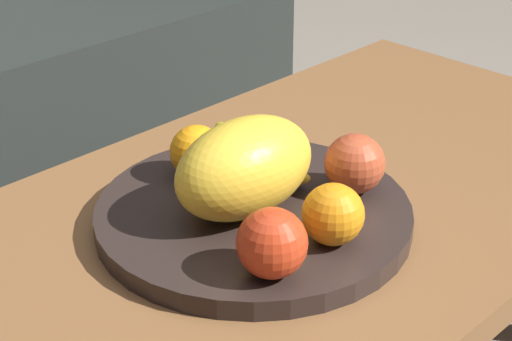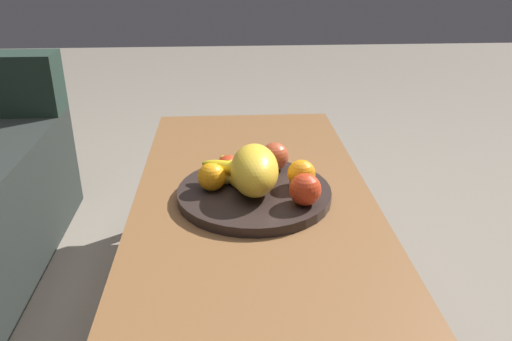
{
  "view_description": "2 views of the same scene",
  "coord_description": "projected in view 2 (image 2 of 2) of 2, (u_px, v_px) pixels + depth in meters",
  "views": [
    {
      "loc": [
        -0.64,
        -0.62,
        0.94
      ],
      "look_at": [
        -0.02,
        -0.0,
        0.48
      ],
      "focal_mm": 59.64,
      "sensor_mm": 36.0,
      "label": 1
    },
    {
      "loc": [
        -1.16,
        0.07,
        1.0
      ],
      "look_at": [
        -0.02,
        -0.0,
        0.48
      ],
      "focal_mm": 36.17,
      "sensor_mm": 36.0,
      "label": 2
    }
  ],
  "objects": [
    {
      "name": "ground_plane",
      "position": [
        254.0,
        320.0,
        1.47
      ],
      "size": [
        8.0,
        8.0,
        0.0
      ],
      "primitive_type": "plane",
      "color": "gray"
    },
    {
      "name": "coffee_table",
      "position": [
        254.0,
        209.0,
        1.32
      ],
      "size": [
        1.27,
        0.6,
        0.4
      ],
      "color": "brown",
      "rests_on": "ground_plane"
    },
    {
      "name": "fruit_bowl",
      "position": [
        256.0,
        193.0,
        1.28
      ],
      "size": [
        0.38,
        0.38,
        0.03
      ],
      "primitive_type": "cylinder",
      "color": "#2B211E",
      "rests_on": "coffee_table"
    },
    {
      "name": "melon_large_front",
      "position": [
        255.0,
        170.0,
        1.24
      ],
      "size": [
        0.19,
        0.12,
        0.12
      ],
      "primitive_type": "ellipsoid",
      "rotation": [
        0.0,
        0.0,
        -0.03
      ],
      "color": "yellow",
      "rests_on": "fruit_bowl"
    },
    {
      "name": "orange_front",
      "position": [
        301.0,
        174.0,
        1.27
      ],
      "size": [
        0.07,
        0.07,
        0.07
      ],
      "primitive_type": "sphere",
      "color": "orange",
      "rests_on": "fruit_bowl"
    },
    {
      "name": "orange_left",
      "position": [
        212.0,
        177.0,
        1.26
      ],
      "size": [
        0.07,
        0.07,
        0.07
      ],
      "primitive_type": "sphere",
      "color": "orange",
      "rests_on": "fruit_bowl"
    },
    {
      "name": "apple_front",
      "position": [
        305.0,
        190.0,
        1.19
      ],
      "size": [
        0.08,
        0.08,
        0.08
      ],
      "primitive_type": "sphere",
      "color": "red",
      "rests_on": "fruit_bowl"
    },
    {
      "name": "apple_left",
      "position": [
        229.0,
        168.0,
        1.31
      ],
      "size": [
        0.07,
        0.07,
        0.07
      ],
      "primitive_type": "sphere",
      "color": "red",
      "rests_on": "fruit_bowl"
    },
    {
      "name": "apple_right",
      "position": [
        275.0,
        156.0,
        1.37
      ],
      "size": [
        0.08,
        0.08,
        0.08
      ],
      "primitive_type": "sphere",
      "color": "#B44729",
      "rests_on": "fruit_bowl"
    },
    {
      "name": "banana_bunch",
      "position": [
        233.0,
        172.0,
        1.29
      ],
      "size": [
        0.15,
        0.17,
        0.06
      ],
      "color": "gold",
      "rests_on": "fruit_bowl"
    }
  ]
}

